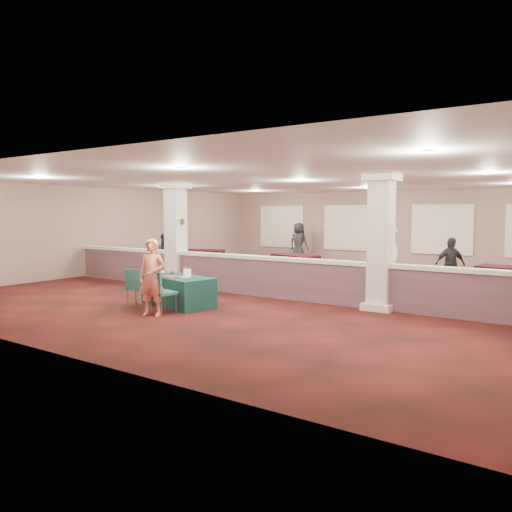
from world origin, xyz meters
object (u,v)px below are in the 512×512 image
Objects in this scene: attendee_c at (450,265)px; far_table_front_right at (512,280)px; near_table at (179,291)px; woman at (152,277)px; attendee_d at (299,243)px; far_table_back_left at (202,258)px; conf_chair_side at (137,284)px; far_table_back_center at (295,264)px; far_table_front_left at (245,270)px; attendee_a at (166,255)px; far_table_front_center at (250,271)px; conf_chair_main at (160,289)px; attendee_b at (388,253)px.

far_table_front_right is at bearing -17.74° from attendee_c.
near_table is 1.33m from woman.
attendee_d reaches higher than far_table_front_right.
near_table reaches higher than far_table_back_left.
attendee_c reaches higher than far_table_back_left.
far_table_back_center is at bearing 73.44° from conf_chair_side.
far_table_front_left is 4.70m from far_table_back_left.
near_table is at bearing -82.97° from attendee_a.
attendee_d is at bearing 87.44° from woman.
far_table_front_right reaches higher than near_table.
far_table_front_center is 5.35m from far_table_back_left.
far_table_front_center is at bearing -38.89° from attendee_a.
attendee_c is at bearing -28.14° from attendee_a.
conf_chair_main is at bearing 104.44° from attendee_d.
attendee_c is (4.60, 7.23, -0.07)m from woman.
attendee_c is at bearing 25.47° from attendee_b.
conf_chair_side is 1.16m from woman.
conf_chair_side is at bearing -59.38° from far_table_back_left.
conf_chair_side is 0.49× the size of attendee_b.
woman reaches higher than far_table_back_left.
far_table_front_center is 1.11× the size of far_table_back_left.
near_table is at bearing -133.47° from far_table_front_right.
far_table_front_left is (-1.64, 5.53, -0.20)m from conf_chair_main.
conf_chair_main is 8.18m from attendee_b.
woman is at bearing -82.39° from far_table_back_center.
conf_chair_side is at bearing -89.46° from far_table_back_center.
attendee_c reaches higher than far_table_front_right.
attendee_b reaches higher than attendee_d.
attendee_d is (1.61, 6.80, 0.15)m from attendee_a.
woman reaches higher than attendee_a.
far_table_front_right is at bearing 59.54° from near_table.
attendee_b is (-3.65, 0.00, 0.59)m from far_table_front_right.
woman is 1.09× the size of attendee_c.
attendee_c is (4.93, 6.04, 0.42)m from near_table.
conf_chair_side is 0.47× the size of far_table_front_center.
far_table_front_center reaches higher than near_table.
far_table_front_left is 1.01× the size of attendee_d.
conf_chair_main is 12.22m from attendee_d.
far_table_front_center is 6.03m from attendee_c.
far_table_front_left reaches higher than far_table_back_left.
far_table_back_left is 1.13× the size of attendee_c.
far_table_front_right is (7.72, 2.28, -0.00)m from far_table_front_left.
attendee_a is 0.79× the size of attendee_b.
woman is 0.94× the size of far_table_front_right.
far_table_back_center is at bearing 80.58° from woman.
attendee_c reaches higher than far_table_back_center.
attendee_b is at bearing 37.08° from far_table_front_center.
near_table is 7.05m from far_table_back_center.
far_table_front_right is at bearing -25.98° from attendee_a.
far_table_front_right is (7.22, 2.70, -0.03)m from far_table_front_center.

